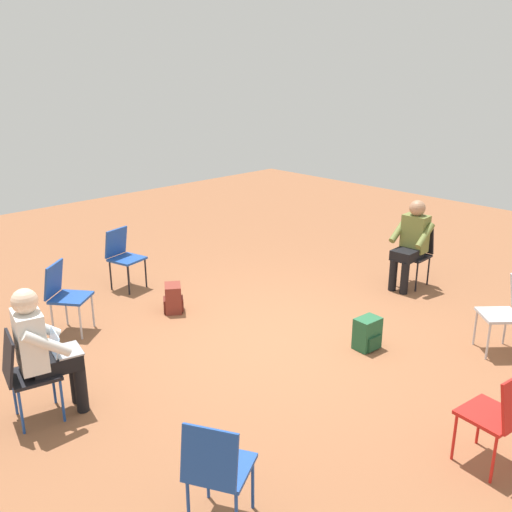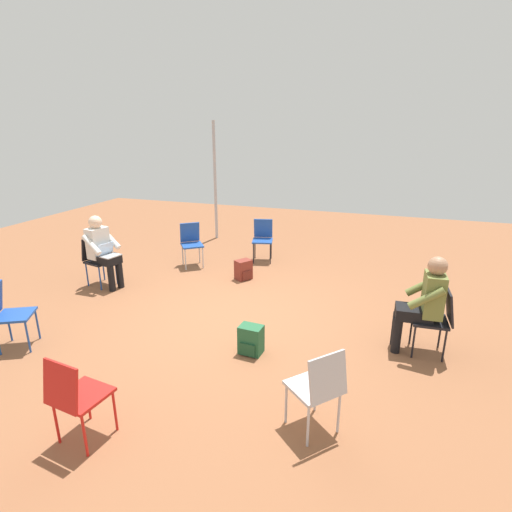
{
  "view_description": "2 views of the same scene",
  "coord_description": "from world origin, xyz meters",
  "px_view_note": "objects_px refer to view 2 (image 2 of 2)",
  "views": [
    {
      "loc": [
        4.26,
        4.07,
        3.0
      ],
      "look_at": [
        0.02,
        -0.33,
        0.94
      ],
      "focal_mm": 40.0,
      "sensor_mm": 36.0,
      "label": 1
    },
    {
      "loc": [
        -2.02,
        4.88,
        2.66
      ],
      "look_at": [
        -0.23,
        -0.39,
        0.84
      ],
      "focal_mm": 28.0,
      "sensor_mm": 36.0,
      "label": 2
    }
  ],
  "objects_px": {
    "chair_northwest": "(319,386)",
    "chair_southeast": "(191,241)",
    "chair_north": "(75,394)",
    "backpack_near_laptop_user": "(251,341)",
    "backpack_by_empty_chair": "(243,271)",
    "chair_south": "(263,237)",
    "chair_east": "(97,257)",
    "person_with_laptop": "(102,248)",
    "chair_northeast": "(8,311)",
    "person_in_olive": "(424,300)",
    "chair_west": "(437,317)"
  },
  "relations": [
    {
      "from": "chair_north",
      "to": "chair_northeast",
      "type": "distance_m",
      "value": 2.2
    },
    {
      "from": "chair_southeast",
      "to": "backpack_near_laptop_user",
      "type": "relative_size",
      "value": 2.36
    },
    {
      "from": "chair_south",
      "to": "person_with_laptop",
      "type": "relative_size",
      "value": 0.69
    },
    {
      "from": "chair_east",
      "to": "person_with_laptop",
      "type": "relative_size",
      "value": 0.69
    },
    {
      "from": "chair_northwest",
      "to": "chair_east",
      "type": "height_order",
      "value": "same"
    },
    {
      "from": "chair_west",
      "to": "chair_southeast",
      "type": "distance_m",
      "value": 4.74
    },
    {
      "from": "chair_northwest",
      "to": "chair_east",
      "type": "distance_m",
      "value": 4.87
    },
    {
      "from": "chair_northwest",
      "to": "chair_north",
      "type": "distance_m",
      "value": 2.09
    },
    {
      "from": "chair_northwest",
      "to": "backpack_by_empty_chair",
      "type": "height_order",
      "value": "chair_northwest"
    },
    {
      "from": "backpack_by_empty_chair",
      "to": "chair_south",
      "type": "bearing_deg",
      "value": -89.92
    },
    {
      "from": "chair_west",
      "to": "chair_east",
      "type": "xyz_separation_m",
      "value": [
        5.37,
        -0.56,
        0.0
      ]
    },
    {
      "from": "chair_north",
      "to": "backpack_by_empty_chair",
      "type": "bearing_deg",
      "value": 97.67
    },
    {
      "from": "person_with_laptop",
      "to": "person_in_olive",
      "type": "xyz_separation_m",
      "value": [
        -5.04,
        0.53,
        0.0
      ]
    },
    {
      "from": "person_with_laptop",
      "to": "chair_south",
      "type": "bearing_deg",
      "value": 148.77
    },
    {
      "from": "chair_west",
      "to": "chair_southeast",
      "type": "xyz_separation_m",
      "value": [
        4.3,
        -2.0,
        0.0
      ]
    },
    {
      "from": "chair_west",
      "to": "chair_southeast",
      "type": "relative_size",
      "value": 1.0
    },
    {
      "from": "chair_north",
      "to": "person_with_laptop",
      "type": "distance_m",
      "value": 3.77
    },
    {
      "from": "backpack_by_empty_chair",
      "to": "chair_west",
      "type": "bearing_deg",
      "value": 152.36
    },
    {
      "from": "chair_northwest",
      "to": "chair_southeast",
      "type": "relative_size",
      "value": 1.0
    },
    {
      "from": "chair_northeast",
      "to": "person_in_olive",
      "type": "bearing_deg",
      "value": 79.35
    },
    {
      "from": "chair_southeast",
      "to": "backpack_near_laptop_user",
      "type": "xyz_separation_m",
      "value": [
        -2.2,
        2.69,
        -0.34
      ]
    },
    {
      "from": "chair_north",
      "to": "backpack_near_laptop_user",
      "type": "height_order",
      "value": "chair_north"
    },
    {
      "from": "chair_northwest",
      "to": "chair_east",
      "type": "relative_size",
      "value": 1.0
    },
    {
      "from": "chair_northwest",
      "to": "backpack_near_laptop_user",
      "type": "height_order",
      "value": "chair_northwest"
    },
    {
      "from": "chair_northwest",
      "to": "chair_southeast",
      "type": "xyz_separation_m",
      "value": [
        3.2,
        -3.77,
        0.0
      ]
    },
    {
      "from": "chair_southeast",
      "to": "person_with_laptop",
      "type": "distance_m",
      "value": 1.74
    },
    {
      "from": "person_in_olive",
      "to": "chair_northwest",
      "type": "bearing_deg",
      "value": 149.39
    },
    {
      "from": "chair_west",
      "to": "backpack_near_laptop_user",
      "type": "height_order",
      "value": "chair_west"
    },
    {
      "from": "chair_northwest",
      "to": "chair_north",
      "type": "relative_size",
      "value": 1.0
    },
    {
      "from": "person_with_laptop",
      "to": "person_in_olive",
      "type": "relative_size",
      "value": 1.0
    },
    {
      "from": "chair_north",
      "to": "chair_east",
      "type": "xyz_separation_m",
      "value": [
        2.34,
        -3.11,
        0.0
      ]
    },
    {
      "from": "chair_southeast",
      "to": "person_with_laptop",
      "type": "bearing_deg",
      "value": 20.84
    },
    {
      "from": "chair_southeast",
      "to": "chair_north",
      "type": "relative_size",
      "value": 1.0
    },
    {
      "from": "backpack_near_laptop_user",
      "to": "backpack_by_empty_chair",
      "type": "relative_size",
      "value": 1.0
    },
    {
      "from": "chair_east",
      "to": "person_with_laptop",
      "type": "xyz_separation_m",
      "value": [
        -0.17,
        0.04,
        0.2
      ]
    },
    {
      "from": "chair_west",
      "to": "chair_east",
      "type": "bearing_deg",
      "value": 81.28
    },
    {
      "from": "chair_southeast",
      "to": "chair_north",
      "type": "height_order",
      "value": "same"
    },
    {
      "from": "chair_south",
      "to": "chair_east",
      "type": "height_order",
      "value": "same"
    },
    {
      "from": "chair_south",
      "to": "chair_north",
      "type": "relative_size",
      "value": 1.0
    },
    {
      "from": "chair_northeast",
      "to": "backpack_near_laptop_user",
      "type": "distance_m",
      "value": 3.01
    },
    {
      "from": "chair_northwest",
      "to": "person_in_olive",
      "type": "xyz_separation_m",
      "value": [
        -0.93,
        -1.77,
        0.2
      ]
    },
    {
      "from": "chair_south",
      "to": "chair_north",
      "type": "distance_m",
      "value": 5.31
    },
    {
      "from": "chair_north",
      "to": "chair_northwest",
      "type": "bearing_deg",
      "value": 29.23
    },
    {
      "from": "chair_northwest",
      "to": "chair_northeast",
      "type": "bearing_deg",
      "value": 128.3
    },
    {
      "from": "chair_east",
      "to": "chair_northwest",
      "type": "bearing_deg",
      "value": 73.92
    },
    {
      "from": "backpack_near_laptop_user",
      "to": "chair_northwest",
      "type": "bearing_deg",
      "value": 133.08
    },
    {
      "from": "chair_west",
      "to": "backpack_by_empty_chair",
      "type": "height_order",
      "value": "chair_west"
    },
    {
      "from": "backpack_by_empty_chair",
      "to": "person_in_olive",
      "type": "bearing_deg",
      "value": 150.9
    },
    {
      "from": "chair_north",
      "to": "chair_west",
      "type": "bearing_deg",
      "value": 47.38
    },
    {
      "from": "chair_west",
      "to": "chair_northwest",
      "type": "height_order",
      "value": "same"
    }
  ]
}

